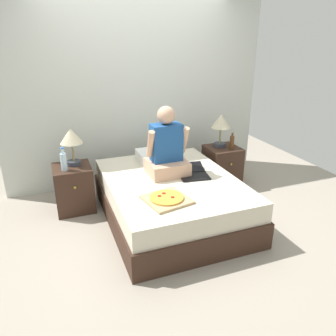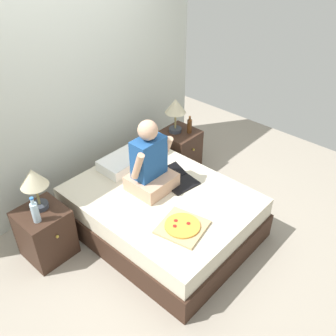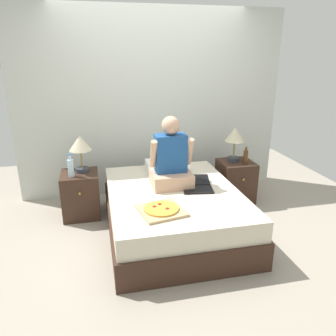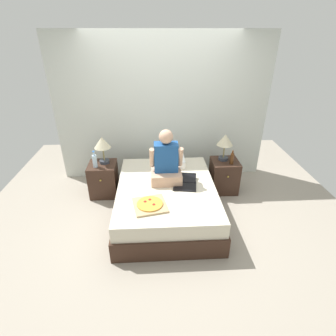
{
  "view_description": "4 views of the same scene",
  "coord_description": "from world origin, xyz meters",
  "px_view_note": "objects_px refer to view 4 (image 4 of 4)",
  "views": [
    {
      "loc": [
        -1.22,
        -3.11,
        1.98
      ],
      "look_at": [
        -0.11,
        -0.18,
        0.71
      ],
      "focal_mm": 35.0,
      "sensor_mm": 36.0,
      "label": 1
    },
    {
      "loc": [
        -2.16,
        -2.04,
        2.94
      ],
      "look_at": [
        0.09,
        -0.01,
        0.78
      ],
      "focal_mm": 40.0,
      "sensor_mm": 36.0,
      "label": 2
    },
    {
      "loc": [
        -0.78,
        -3.2,
        1.91
      ],
      "look_at": [
        -0.1,
        -0.18,
        0.83
      ],
      "focal_mm": 35.0,
      "sensor_mm": 36.0,
      "label": 3
    },
    {
      "loc": [
        -0.16,
        -3.2,
        2.49
      ],
      "look_at": [
        0.02,
        -0.09,
        0.83
      ],
      "focal_mm": 28.0,
      "sensor_mm": 36.0,
      "label": 4
    }
  ],
  "objects_px": {
    "lamp_on_left_nightstand": "(102,144)",
    "pizza_box": "(150,205)",
    "bed": "(166,200)",
    "beer_bottle": "(232,158)",
    "person_seated": "(166,163)",
    "nightstand_left": "(104,179)",
    "nightstand_right": "(224,176)",
    "laptop": "(185,184)",
    "lamp_on_right_nightstand": "(225,142)",
    "water_bottle": "(95,161)"
  },
  "relations": [
    {
      "from": "lamp_on_left_nightstand",
      "to": "water_bottle",
      "type": "bearing_deg",
      "value": -130.6
    },
    {
      "from": "nightstand_left",
      "to": "nightstand_right",
      "type": "bearing_deg",
      "value": 0.0
    },
    {
      "from": "lamp_on_left_nightstand",
      "to": "person_seated",
      "type": "relative_size",
      "value": 0.58
    },
    {
      "from": "lamp_on_left_nightstand",
      "to": "pizza_box",
      "type": "xyz_separation_m",
      "value": [
        0.74,
        -1.15,
        -0.36
      ]
    },
    {
      "from": "lamp_on_right_nightstand",
      "to": "nightstand_left",
      "type": "bearing_deg",
      "value": -178.57
    },
    {
      "from": "bed",
      "to": "water_bottle",
      "type": "distance_m",
      "value": 1.29
    },
    {
      "from": "lamp_on_left_nightstand",
      "to": "nightstand_right",
      "type": "distance_m",
      "value": 2.08
    },
    {
      "from": "beer_bottle",
      "to": "pizza_box",
      "type": "xyz_separation_m",
      "value": [
        -1.32,
        -1.0,
        -0.13
      ]
    },
    {
      "from": "laptop",
      "to": "person_seated",
      "type": "bearing_deg",
      "value": 149.32
    },
    {
      "from": "lamp_on_right_nightstand",
      "to": "laptop",
      "type": "height_order",
      "value": "lamp_on_right_nightstand"
    },
    {
      "from": "nightstand_right",
      "to": "lamp_on_right_nightstand",
      "type": "relative_size",
      "value": 1.23
    },
    {
      "from": "nightstand_left",
      "to": "water_bottle",
      "type": "bearing_deg",
      "value": -131.65
    },
    {
      "from": "bed",
      "to": "beer_bottle",
      "type": "xyz_separation_m",
      "value": [
        1.09,
        0.52,
        0.4
      ]
    },
    {
      "from": "bed",
      "to": "lamp_on_left_nightstand",
      "type": "xyz_separation_m",
      "value": [
        -0.98,
        0.67,
        0.63
      ]
    },
    {
      "from": "pizza_box",
      "to": "lamp_on_right_nightstand",
      "type": "bearing_deg",
      "value": 43.43
    },
    {
      "from": "person_seated",
      "to": "laptop",
      "type": "height_order",
      "value": "person_seated"
    },
    {
      "from": "person_seated",
      "to": "pizza_box",
      "type": "height_order",
      "value": "person_seated"
    },
    {
      "from": "bed",
      "to": "beer_bottle",
      "type": "relative_size",
      "value": 8.07
    },
    {
      "from": "lamp_on_right_nightstand",
      "to": "person_seated",
      "type": "height_order",
      "value": "person_seated"
    },
    {
      "from": "nightstand_right",
      "to": "person_seated",
      "type": "relative_size",
      "value": 0.71
    },
    {
      "from": "water_bottle",
      "to": "person_seated",
      "type": "xyz_separation_m",
      "value": [
        1.1,
        -0.38,
        0.12
      ]
    },
    {
      "from": "lamp_on_right_nightstand",
      "to": "beer_bottle",
      "type": "relative_size",
      "value": 1.96
    },
    {
      "from": "water_bottle",
      "to": "nightstand_right",
      "type": "xyz_separation_m",
      "value": [
        2.11,
        0.09,
        -0.39
      ]
    },
    {
      "from": "nightstand_left",
      "to": "lamp_on_left_nightstand",
      "type": "xyz_separation_m",
      "value": [
        0.04,
        0.05,
        0.6
      ]
    },
    {
      "from": "lamp_on_right_nightstand",
      "to": "laptop",
      "type": "relative_size",
      "value": 0.98
    },
    {
      "from": "bed",
      "to": "laptop",
      "type": "relative_size",
      "value": 4.05
    },
    {
      "from": "nightstand_left",
      "to": "laptop",
      "type": "height_order",
      "value": "laptop"
    },
    {
      "from": "person_seated",
      "to": "bed",
      "type": "bearing_deg",
      "value": -92.36
    },
    {
      "from": "person_seated",
      "to": "laptop",
      "type": "relative_size",
      "value": 1.7
    },
    {
      "from": "pizza_box",
      "to": "bed",
      "type": "bearing_deg",
      "value": 64.09
    },
    {
      "from": "lamp_on_right_nightstand",
      "to": "pizza_box",
      "type": "relative_size",
      "value": 0.96
    },
    {
      "from": "beer_bottle",
      "to": "lamp_on_left_nightstand",
      "type": "bearing_deg",
      "value": 175.84
    },
    {
      "from": "water_bottle",
      "to": "beer_bottle",
      "type": "relative_size",
      "value": 1.2
    },
    {
      "from": "nightstand_right",
      "to": "nightstand_left",
      "type": "bearing_deg",
      "value": 180.0
    },
    {
      "from": "nightstand_left",
      "to": "person_seated",
      "type": "xyz_separation_m",
      "value": [
        1.02,
        -0.47,
        0.51
      ]
    },
    {
      "from": "lamp_on_left_nightstand",
      "to": "lamp_on_right_nightstand",
      "type": "distance_m",
      "value": 1.96
    },
    {
      "from": "person_seated",
      "to": "lamp_on_left_nightstand",
      "type": "bearing_deg",
      "value": 152.24
    },
    {
      "from": "water_bottle",
      "to": "lamp_on_right_nightstand",
      "type": "relative_size",
      "value": 0.61
    },
    {
      "from": "nightstand_left",
      "to": "laptop",
      "type": "bearing_deg",
      "value": -25.86
    },
    {
      "from": "nightstand_left",
      "to": "lamp_on_right_nightstand",
      "type": "xyz_separation_m",
      "value": [
        2.0,
        0.05,
        0.6
      ]
    },
    {
      "from": "bed",
      "to": "water_bottle",
      "type": "height_order",
      "value": "water_bottle"
    },
    {
      "from": "bed",
      "to": "lamp_on_right_nightstand",
      "type": "xyz_separation_m",
      "value": [
        0.99,
        0.67,
        0.63
      ]
    },
    {
      "from": "person_seated",
      "to": "pizza_box",
      "type": "bearing_deg",
      "value": -110.62
    },
    {
      "from": "beer_bottle",
      "to": "person_seated",
      "type": "relative_size",
      "value": 0.29
    },
    {
      "from": "lamp_on_left_nightstand",
      "to": "pizza_box",
      "type": "distance_m",
      "value": 1.42
    },
    {
      "from": "water_bottle",
      "to": "pizza_box",
      "type": "xyz_separation_m",
      "value": [
        0.86,
        -1.01,
        -0.15
      ]
    },
    {
      "from": "bed",
      "to": "beer_bottle",
      "type": "height_order",
      "value": "beer_bottle"
    },
    {
      "from": "lamp_on_right_nightstand",
      "to": "nightstand_right",
      "type": "bearing_deg",
      "value": -59.07
    },
    {
      "from": "bed",
      "to": "lamp_on_left_nightstand",
      "type": "height_order",
      "value": "lamp_on_left_nightstand"
    },
    {
      "from": "lamp_on_left_nightstand",
      "to": "person_seated",
      "type": "distance_m",
      "value": 1.11
    }
  ]
}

